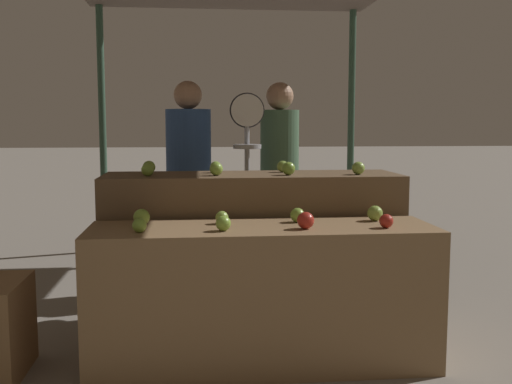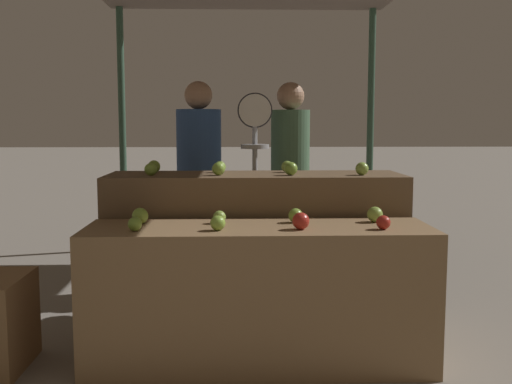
# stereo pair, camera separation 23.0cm
# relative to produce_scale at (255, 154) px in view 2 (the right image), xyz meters

# --- Properties ---
(ground_plane) EXTENTS (60.00, 60.00, 0.00)m
(ground_plane) POSITION_rel_produce_scale_xyz_m (-0.02, -1.12, -1.08)
(ground_plane) COLOR gray
(display_counter_front) EXTENTS (1.84, 0.55, 0.76)m
(display_counter_front) POSITION_rel_produce_scale_xyz_m (-0.02, -1.12, -0.71)
(display_counter_front) COLOR olive
(display_counter_front) RESTS_ON ground_plane
(display_counter_back) EXTENTS (1.84, 0.55, 0.99)m
(display_counter_back) POSITION_rel_produce_scale_xyz_m (-0.02, -0.52, -0.59)
(display_counter_back) COLOR brown
(display_counter_back) RESTS_ON ground_plane
(apple_front_0) EXTENTS (0.07, 0.07, 0.07)m
(apple_front_0) POSITION_rel_produce_scale_xyz_m (-0.65, -1.24, -0.29)
(apple_front_0) COLOR #7AA338
(apple_front_0) RESTS_ON display_counter_front
(apple_front_1) EXTENTS (0.08, 0.08, 0.08)m
(apple_front_1) POSITION_rel_produce_scale_xyz_m (-0.23, -1.24, -0.29)
(apple_front_1) COLOR #84AD3D
(apple_front_1) RESTS_ON display_counter_front
(apple_front_2) EXTENTS (0.09, 0.09, 0.09)m
(apple_front_2) POSITION_rel_produce_scale_xyz_m (0.20, -1.22, -0.28)
(apple_front_2) COLOR #AD281E
(apple_front_2) RESTS_ON display_counter_front
(apple_front_3) EXTENTS (0.07, 0.07, 0.07)m
(apple_front_3) POSITION_rel_produce_scale_xyz_m (0.62, -1.24, -0.29)
(apple_front_3) COLOR #AD281E
(apple_front_3) RESTS_ON display_counter_front
(apple_front_4) EXTENTS (0.09, 0.09, 0.09)m
(apple_front_4) POSITION_rel_produce_scale_xyz_m (-0.66, -1.02, -0.28)
(apple_front_4) COLOR #84AD3D
(apple_front_4) RESTS_ON display_counter_front
(apple_front_5) EXTENTS (0.07, 0.07, 0.07)m
(apple_front_5) POSITION_rel_produce_scale_xyz_m (-0.23, -1.02, -0.29)
(apple_front_5) COLOR #8EB247
(apple_front_5) RESTS_ON display_counter_front
(apple_front_6) EXTENTS (0.08, 0.08, 0.08)m
(apple_front_6) POSITION_rel_produce_scale_xyz_m (0.19, -1.01, -0.29)
(apple_front_6) COLOR #84AD3D
(apple_front_6) RESTS_ON display_counter_front
(apple_front_7) EXTENTS (0.09, 0.09, 0.09)m
(apple_front_7) POSITION_rel_produce_scale_xyz_m (0.63, -1.00, -0.29)
(apple_front_7) COLOR #8EB247
(apple_front_7) RESTS_ON display_counter_front
(apple_back_0) EXTENTS (0.08, 0.08, 0.08)m
(apple_back_0) POSITION_rel_produce_scale_xyz_m (-0.65, -0.62, -0.06)
(apple_back_0) COLOR #84AD3D
(apple_back_0) RESTS_ON display_counter_back
(apple_back_1) EXTENTS (0.08, 0.08, 0.08)m
(apple_back_1) POSITION_rel_produce_scale_xyz_m (-0.24, -0.62, -0.06)
(apple_back_1) COLOR #84AD3D
(apple_back_1) RESTS_ON display_counter_back
(apple_back_2) EXTENTS (0.08, 0.08, 0.08)m
(apple_back_2) POSITION_rel_produce_scale_xyz_m (0.20, -0.63, -0.06)
(apple_back_2) COLOR #7AA338
(apple_back_2) RESTS_ON display_counter_back
(apple_back_3) EXTENTS (0.08, 0.08, 0.08)m
(apple_back_3) POSITION_rel_produce_scale_xyz_m (0.63, -0.64, -0.06)
(apple_back_3) COLOR #8EB247
(apple_back_3) RESTS_ON display_counter_back
(apple_back_4) EXTENTS (0.08, 0.08, 0.08)m
(apple_back_4) POSITION_rel_produce_scale_xyz_m (-0.66, -0.42, -0.06)
(apple_back_4) COLOR #84AD3D
(apple_back_4) RESTS_ON display_counter_back
(apple_back_5) EXTENTS (0.07, 0.07, 0.07)m
(apple_back_5) POSITION_rel_produce_scale_xyz_m (-0.24, -0.41, -0.06)
(apple_back_5) COLOR #84AD3D
(apple_back_5) RESTS_ON display_counter_back
(apple_back_6) EXTENTS (0.07, 0.07, 0.07)m
(apple_back_6) POSITION_rel_produce_scale_xyz_m (0.19, -0.41, -0.06)
(apple_back_6) COLOR #8EB247
(apple_back_6) RESTS_ON display_counter_back
(produce_scale) EXTENTS (0.25, 0.20, 1.52)m
(produce_scale) POSITION_rel_produce_scale_xyz_m (0.00, 0.00, 0.00)
(produce_scale) COLOR #99999E
(produce_scale) RESTS_ON ground_plane
(person_vendor_at_scale) EXTENTS (0.39, 0.39, 1.62)m
(person_vendor_at_scale) POSITION_rel_produce_scale_xyz_m (-0.42, 0.34, -0.15)
(person_vendor_at_scale) COLOR #2D2D38
(person_vendor_at_scale) RESTS_ON ground_plane
(person_customer_left) EXTENTS (0.38, 0.38, 1.62)m
(person_customer_left) POSITION_rel_produce_scale_xyz_m (0.29, 0.38, -0.14)
(person_customer_left) COLOR #2D2D38
(person_customer_left) RESTS_ON ground_plane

